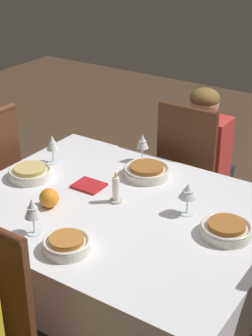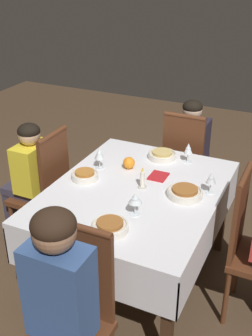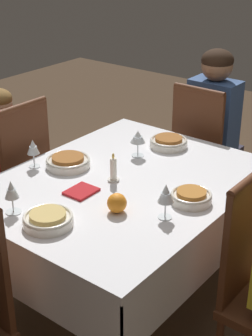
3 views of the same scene
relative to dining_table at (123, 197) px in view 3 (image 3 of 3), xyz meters
The scene contains 16 objects.
ground_plane 0.66m from the dining_table, ahead, with size 8.00×8.00×0.00m, color #4C3826.
dining_table is the anchor object (origin of this frame).
chair_east 0.92m from the dining_table, ahead, with size 0.37×0.37×1.01m.
chair_north 0.77m from the dining_table, 91.65° to the left, with size 0.37×0.37×1.01m.
person_adult_denim 1.06m from the dining_table, ahead, with size 0.34×0.30×1.19m.
bowl_east 0.49m from the dining_table, ahead, with size 0.21×0.21×0.06m.
wine_glass_east 0.35m from the dining_table, 23.01° to the left, with size 0.08×0.08×0.14m.
bowl_north 0.34m from the dining_table, 98.95° to the left, with size 0.22×0.22×0.06m.
wine_glass_north 0.51m from the dining_table, 109.32° to the left, with size 0.06×0.06×0.15m.
bowl_west 0.52m from the dining_table, behind, with size 0.21×0.21×0.06m.
wine_glass_west 0.59m from the dining_table, 160.95° to the left, with size 0.07×0.07×0.15m.
bowl_south 0.39m from the dining_table, 87.21° to the right, with size 0.18×0.18×0.06m.
wine_glass_south 0.44m from the dining_table, 114.68° to the right, with size 0.07×0.07×0.16m.
candle_centerpiece 0.15m from the dining_table, 136.71° to the left, with size 0.06×0.06×0.14m.
orange_fruit 0.33m from the dining_table, 146.58° to the right, with size 0.08×0.08×0.08m, color orange.
napkin_red_folded 0.25m from the dining_table, 161.18° to the left, with size 0.14×0.12×0.01m.
Camera 3 is at (-1.72, -1.36, 1.87)m, focal length 55.00 mm.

